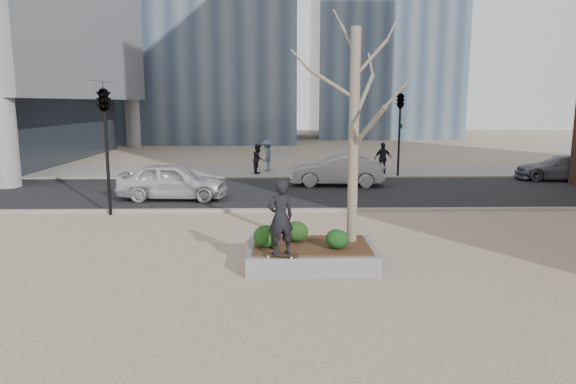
{
  "coord_description": "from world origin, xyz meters",
  "views": [
    {
      "loc": [
        0.19,
        -11.69,
        3.8
      ],
      "look_at": [
        0.5,
        2.0,
        1.4
      ],
      "focal_mm": 32.0,
      "sensor_mm": 36.0,
      "label": 1
    }
  ],
  "objects_px": {
    "skateboarder": "(280,217)",
    "police_car": "(173,181)",
    "planter": "(311,255)",
    "skateboard": "(281,256)"
  },
  "relations": [
    {
      "from": "planter",
      "to": "skateboard",
      "type": "xyz_separation_m",
      "value": [
        -0.73,
        -0.88,
        0.26
      ]
    },
    {
      "from": "skateboarder",
      "to": "police_car",
      "type": "relative_size",
      "value": 0.39
    },
    {
      "from": "planter",
      "to": "skateboard",
      "type": "relative_size",
      "value": 3.85
    },
    {
      "from": "skateboard",
      "to": "skateboarder",
      "type": "distance_m",
      "value": 0.86
    },
    {
      "from": "skateboard",
      "to": "police_car",
      "type": "height_order",
      "value": "police_car"
    },
    {
      "from": "planter",
      "to": "police_car",
      "type": "relative_size",
      "value": 0.71
    },
    {
      "from": "planter",
      "to": "police_car",
      "type": "distance_m",
      "value": 9.67
    },
    {
      "from": "planter",
      "to": "police_car",
      "type": "xyz_separation_m",
      "value": [
        -4.89,
        8.32,
        0.52
      ]
    },
    {
      "from": "planter",
      "to": "skateboard",
      "type": "bearing_deg",
      "value": -129.61
    },
    {
      "from": "police_car",
      "to": "skateboarder",
      "type": "bearing_deg",
      "value": -152.52
    }
  ]
}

